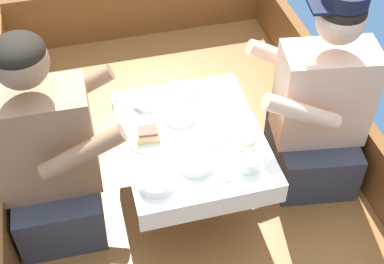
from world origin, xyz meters
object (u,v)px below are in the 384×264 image
object	(u,v)px
person_starboard	(319,110)
sandwich	(148,134)
coffee_cup_port	(189,89)
coffee_cup_starboard	(250,163)
tin_can	(247,143)
person_port	(49,158)

from	to	relation	value
person_starboard	sandwich	distance (m)	0.78
coffee_cup_port	coffee_cup_starboard	distance (m)	0.50
sandwich	tin_can	distance (m)	0.41
coffee_cup_port	person_port	bearing A→B (deg)	-161.13
sandwich	coffee_cup_port	size ratio (longest dim) A/B	0.96
person_port	tin_can	distance (m)	0.81
coffee_cup_port	coffee_cup_starboard	bearing A→B (deg)	-76.01
person_port	coffee_cup_starboard	distance (m)	0.82
tin_can	person_port	bearing A→B (deg)	168.65
coffee_cup_starboard	coffee_cup_port	bearing A→B (deg)	103.99
sandwich	tin_can	world-z (taller)	sandwich
person_starboard	tin_can	world-z (taller)	person_starboard
tin_can	coffee_cup_starboard	bearing A→B (deg)	-102.98
coffee_cup_starboard	person_starboard	bearing A→B (deg)	32.33
sandwich	coffee_cup_port	xyz separation A→B (m)	(0.24, 0.23, 0.00)
coffee_cup_starboard	tin_can	bearing A→B (deg)	77.02
coffee_cup_starboard	sandwich	bearing A→B (deg)	144.28
person_starboard	tin_can	xyz separation A→B (m)	(-0.39, -0.16, 0.05)
sandwich	tin_can	size ratio (longest dim) A/B	1.54
coffee_cup_port	person_starboard	bearing A→B (deg)	-22.54
coffee_cup_port	tin_can	xyz separation A→B (m)	(0.15, -0.38, -0.01)
coffee_cup_port	sandwich	bearing A→B (deg)	-135.48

